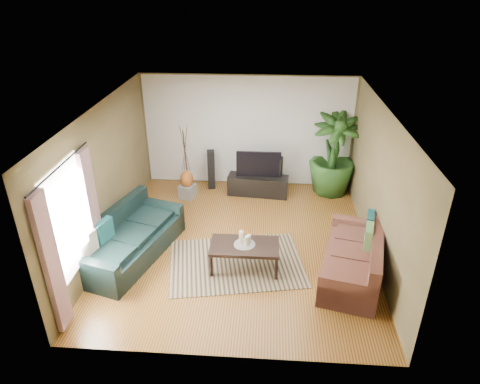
# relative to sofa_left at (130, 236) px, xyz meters

# --- Properties ---
(floor) EXTENTS (5.50, 5.50, 0.00)m
(floor) POSITION_rel_sofa_left_xyz_m (1.97, 0.50, -0.42)
(floor) COLOR #9E6B29
(floor) RESTS_ON ground
(ceiling) EXTENTS (5.50, 5.50, 0.00)m
(ceiling) POSITION_rel_sofa_left_xyz_m (1.97, 0.50, 2.28)
(ceiling) COLOR white
(ceiling) RESTS_ON ground
(wall_back) EXTENTS (5.00, 0.00, 5.00)m
(wall_back) POSITION_rel_sofa_left_xyz_m (1.97, 3.25, 0.93)
(wall_back) COLOR brown
(wall_back) RESTS_ON ground
(wall_front) EXTENTS (5.00, 0.00, 5.00)m
(wall_front) POSITION_rel_sofa_left_xyz_m (1.97, -2.25, 0.93)
(wall_front) COLOR brown
(wall_front) RESTS_ON ground
(wall_left) EXTENTS (0.00, 5.50, 5.50)m
(wall_left) POSITION_rel_sofa_left_xyz_m (-0.53, 0.50, 0.92)
(wall_left) COLOR brown
(wall_left) RESTS_ON ground
(wall_right) EXTENTS (0.00, 5.50, 5.50)m
(wall_right) POSITION_rel_sofa_left_xyz_m (4.47, 0.50, 0.92)
(wall_right) COLOR brown
(wall_right) RESTS_ON ground
(backwall_panel) EXTENTS (4.90, 0.00, 4.90)m
(backwall_panel) POSITION_rel_sofa_left_xyz_m (1.97, 3.24, 0.93)
(backwall_panel) COLOR white
(backwall_panel) RESTS_ON ground
(window_pane) EXTENTS (0.00, 1.80, 1.80)m
(window_pane) POSITION_rel_sofa_left_xyz_m (-0.51, -1.10, 0.97)
(window_pane) COLOR white
(window_pane) RESTS_ON ground
(curtain_near) EXTENTS (0.08, 0.35, 2.20)m
(curtain_near) POSITION_rel_sofa_left_xyz_m (-0.46, -1.85, 0.72)
(curtain_near) COLOR gray
(curtain_near) RESTS_ON ground
(curtain_far) EXTENTS (0.08, 0.35, 2.20)m
(curtain_far) POSITION_rel_sofa_left_xyz_m (-0.46, -0.35, 0.72)
(curtain_far) COLOR gray
(curtain_far) RESTS_ON ground
(curtain_rod) EXTENTS (0.03, 1.90, 0.03)m
(curtain_rod) POSITION_rel_sofa_left_xyz_m (-0.46, -1.10, 1.87)
(curtain_rod) COLOR black
(curtain_rod) RESTS_ON ground
(sofa_left) EXTENTS (1.63, 2.52, 0.85)m
(sofa_left) POSITION_rel_sofa_left_xyz_m (0.00, 0.00, 0.00)
(sofa_left) COLOR black
(sofa_left) RESTS_ON floor
(sofa_right) EXTENTS (1.37, 2.19, 0.85)m
(sofa_right) POSITION_rel_sofa_left_xyz_m (3.98, -0.29, 0.00)
(sofa_right) COLOR brown
(sofa_right) RESTS_ON floor
(area_rug) EXTENTS (2.67, 2.11, 0.01)m
(area_rug) POSITION_rel_sofa_left_xyz_m (1.96, -0.10, -0.42)
(area_rug) COLOR tan
(area_rug) RESTS_ON floor
(coffee_table) EXTENTS (1.21, 0.66, 0.49)m
(coffee_table) POSITION_rel_sofa_left_xyz_m (2.12, -0.23, -0.18)
(coffee_table) COLOR black
(coffee_table) RESTS_ON floor
(candle_tray) EXTENTS (0.37, 0.37, 0.02)m
(candle_tray) POSITION_rel_sofa_left_xyz_m (2.12, -0.23, 0.08)
(candle_tray) COLOR gray
(candle_tray) RESTS_ON coffee_table
(candle_tall) EXTENTS (0.08, 0.08, 0.24)m
(candle_tall) POSITION_rel_sofa_left_xyz_m (2.06, -0.20, 0.21)
(candle_tall) COLOR white
(candle_tall) RESTS_ON candle_tray
(candle_mid) EXTENTS (0.08, 0.08, 0.19)m
(candle_mid) POSITION_rel_sofa_left_xyz_m (2.16, -0.27, 0.18)
(candle_mid) COLOR #EBE2C7
(candle_mid) RESTS_ON candle_tray
(candle_short) EXTENTS (0.08, 0.08, 0.15)m
(candle_short) POSITION_rel_sofa_left_xyz_m (2.19, -0.17, 0.16)
(candle_short) COLOR beige
(candle_short) RESTS_ON candle_tray
(tv_stand) EXTENTS (1.45, 0.57, 0.47)m
(tv_stand) POSITION_rel_sofa_left_xyz_m (2.26, 2.65, -0.19)
(tv_stand) COLOR black
(tv_stand) RESTS_ON floor
(television) EXTENTS (1.03, 0.06, 0.61)m
(television) POSITION_rel_sofa_left_xyz_m (2.26, 2.67, 0.35)
(television) COLOR black
(television) RESTS_ON tv_stand
(speaker_left) EXTENTS (0.20, 0.22, 0.97)m
(speaker_left) POSITION_rel_sofa_left_xyz_m (1.11, 2.93, 0.06)
(speaker_left) COLOR black
(speaker_left) RESTS_ON floor
(speaker_right) EXTENTS (0.21, 0.22, 0.93)m
(speaker_right) POSITION_rel_sofa_left_xyz_m (2.72, 2.74, 0.04)
(speaker_right) COLOR black
(speaker_right) RESTS_ON floor
(potted_plant) EXTENTS (1.15, 1.15, 1.95)m
(potted_plant) POSITION_rel_sofa_left_xyz_m (3.99, 2.91, 0.55)
(potted_plant) COLOR #1F4517
(potted_plant) RESTS_ON floor
(plant_pot) EXTENTS (0.36, 0.36, 0.28)m
(plant_pot) POSITION_rel_sofa_left_xyz_m (3.99, 2.91, -0.28)
(plant_pot) COLOR black
(plant_pot) RESTS_ON floor
(pedestal) EXTENTS (0.41, 0.41, 0.33)m
(pedestal) POSITION_rel_sofa_left_xyz_m (0.62, 2.37, -0.26)
(pedestal) COLOR gray
(pedestal) RESTS_ON floor
(vase) EXTENTS (0.30, 0.30, 0.42)m
(vase) POSITION_rel_sofa_left_xyz_m (0.62, 2.37, 0.05)
(vase) COLOR brown
(vase) RESTS_ON pedestal
(side_table) EXTENTS (0.58, 0.58, 0.49)m
(side_table) POSITION_rel_sofa_left_xyz_m (-0.28, 0.92, -0.18)
(side_table) COLOR #995C32
(side_table) RESTS_ON floor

